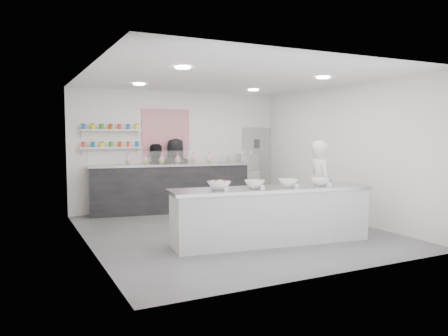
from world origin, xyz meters
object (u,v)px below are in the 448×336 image
Objects in this scene: prep_counter at (271,215)px; staff_right at (176,174)px; woman_prep at (321,186)px; staff_left at (154,178)px; espresso_ledge at (236,187)px; espresso_machine at (247,162)px; back_bar at (170,188)px.

staff_right is at bearing 102.89° from prep_counter.
woman_prep is at bearing 21.67° from prep_counter.
staff_right is at bearing -173.89° from staff_left.
prep_counter is 3.99m from staff_right.
staff_left is at bearing 178.79° from espresso_ledge.
woman_prep reaches higher than staff_left.
prep_counter is 2.78× the size of espresso_ledge.
espresso_ledge is 3.59m from woman_prep.
prep_counter is 4.13m from espresso_ledge.
prep_counter is at bearing 117.37° from staff_right.
staff_left is (-0.92, 3.95, 0.35)m from prep_counter.
staff_right is at bearing 178.65° from espresso_machine.
espresso_ledge is 0.72× the size of woman_prep.
prep_counter is 3.75m from back_bar.
woman_prep is (1.96, -3.36, 0.30)m from back_bar.
woman_prep is at bearing 128.36° from staff_left.
staff_left is 0.57m from staff_right.
woman_prep is at bearing -89.69° from espresso_ledge.
espresso_ledge is at bearing 14.56° from woman_prep.
prep_counter is at bearing 109.19° from staff_left.
espresso_machine is at bearing 14.53° from back_bar.
staff_left is at bearing 46.51° from woman_prep.
espresso_ledge is at bearing 15.40° from back_bar.
espresso_machine is 2.05m from staff_right.
staff_right is (-0.35, 3.95, 0.42)m from prep_counter.
back_bar is 3.90m from woman_prep.
prep_counter is at bearing -108.99° from espresso_ledge.
staff_left is 0.92× the size of staff_right.
woman_prep reaches higher than prep_counter.
staff_left reaches higher than prep_counter.
back_bar is at bearing 67.56° from staff_right.
espresso_ledge is (1.34, 3.90, -0.01)m from prep_counter.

